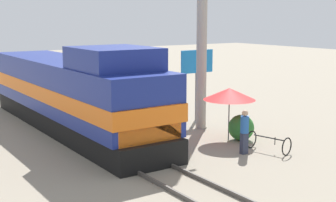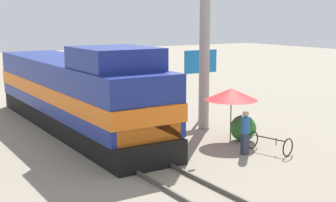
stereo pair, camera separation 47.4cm
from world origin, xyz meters
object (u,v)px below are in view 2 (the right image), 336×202
vendor_umbrella (231,94)px  locomotive (77,93)px  utility_pole (205,35)px  bicycle (270,143)px  billboard_sign (201,67)px  person_bystander (245,130)px

vendor_umbrella → locomotive: bearing=133.0°
utility_pole → bicycle: size_ratio=4.99×
vendor_umbrella → bicycle: vendor_umbrella is taller
bicycle → billboard_sign: bearing=66.5°
utility_pole → bicycle: utility_pole is taller
utility_pole → bicycle: bearing=-92.9°
vendor_umbrella → bicycle: size_ratio=1.29×
billboard_sign → bicycle: billboard_sign is taller
locomotive → billboard_sign: size_ratio=4.11×
locomotive → vendor_umbrella: size_ratio=6.54×
billboard_sign → bicycle: bearing=-100.4°
person_bystander → billboard_sign: bearing=69.9°
locomotive → person_bystander: 8.58m
billboard_sign → person_bystander: bearing=-110.1°
person_bystander → bicycle: size_ratio=0.99×
vendor_umbrella → billboard_sign: bearing=72.4°
person_bystander → bicycle: (1.05, -0.35, -0.61)m
billboard_sign → person_bystander: billboard_sign is taller
locomotive → vendor_umbrella: locomotive is taller
person_bystander → bicycle: 1.26m
utility_pole → billboard_sign: bearing=59.2°
billboard_sign → person_bystander: (-2.23, -6.08, -1.88)m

